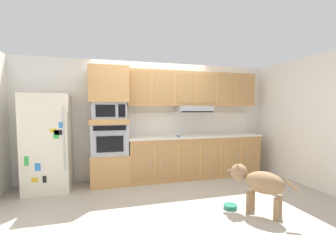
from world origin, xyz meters
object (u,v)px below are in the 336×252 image
refrigerator (48,143)px  dog (258,182)px  microwave (109,111)px  built_in_oven (110,139)px  screwdriver (179,136)px  dog_food_bowl (230,206)px

refrigerator → dog: bearing=-31.1°
microwave → dog: (2.00, -1.93, -1.00)m
built_in_oven → microwave: size_ratio=1.09×
microwave → dog: 2.95m
screwdriver → dog: size_ratio=0.17×
refrigerator → screwdriver: (2.49, -0.08, 0.05)m
refrigerator → built_in_oven: 1.10m
built_in_oven → dog_food_bowl: bearing=-45.1°
refrigerator → screwdriver: 2.49m
dog_food_bowl → microwave: bearing=134.9°
dog → dog_food_bowl: (-0.30, 0.23, -0.42)m
built_in_oven → dog: size_ratio=0.80×
refrigerator → microwave: bearing=3.5°
built_in_oven → dog: 2.81m
screwdriver → microwave: bearing=173.9°
screwdriver → dog_food_bowl: screwdriver is taller
dog_food_bowl → dog: bearing=-37.1°
refrigerator → dog: refrigerator is taller
refrigerator → built_in_oven: size_ratio=2.51×
microwave → dog: size_ratio=0.74×
refrigerator → screwdriver: refrigerator is taller
microwave → dog_food_bowl: 2.79m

